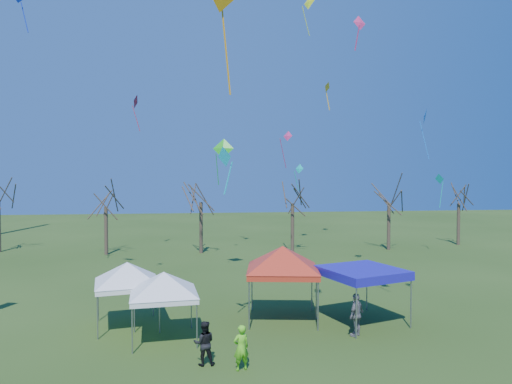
# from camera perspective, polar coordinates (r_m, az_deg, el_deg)

# --- Properties ---
(ground) EXTENTS (140.00, 140.00, 0.00)m
(ground) POSITION_cam_1_polar(r_m,az_deg,el_deg) (18.74, 1.67, -19.94)
(ground) COLOR #2A4516
(ground) RESTS_ON ground
(tree_1) EXTENTS (3.42, 3.42, 7.54)m
(tree_1) POSITION_cam_1_polar(r_m,az_deg,el_deg) (42.58, -18.28, 0.27)
(tree_1) COLOR #3D2D21
(tree_1) RESTS_ON ground
(tree_2) EXTENTS (3.71, 3.71, 8.18)m
(tree_2) POSITION_cam_1_polar(r_m,az_deg,el_deg) (41.55, -6.91, 1.01)
(tree_2) COLOR #3D2D21
(tree_2) RESTS_ON ground
(tree_3) EXTENTS (3.59, 3.59, 7.91)m
(tree_3) POSITION_cam_1_polar(r_m,az_deg,el_deg) (42.14, 4.60, 0.74)
(tree_3) COLOR #3D2D21
(tree_3) RESTS_ON ground
(tree_4) EXTENTS (3.58, 3.58, 7.89)m
(tree_4) POSITION_cam_1_polar(r_m,az_deg,el_deg) (44.98, 16.30, 0.72)
(tree_4) COLOR #3D2D21
(tree_4) RESTS_ON ground
(tree_5) EXTENTS (3.39, 3.39, 7.46)m
(tree_5) POSITION_cam_1_polar(r_m,az_deg,el_deg) (50.71, 24.04, 0.39)
(tree_5) COLOR #3D2D21
(tree_5) RESTS_ON ground
(tent_white_west) EXTENTS (3.88, 3.88, 3.49)m
(tent_white_west) POSITION_cam_1_polar(r_m,az_deg,el_deg) (22.17, -15.80, -8.96)
(tent_white_west) COLOR gray
(tent_white_west) RESTS_ON ground
(tent_white_mid) EXTENTS (3.82, 3.82, 3.39)m
(tent_white_mid) POSITION_cam_1_polar(r_m,az_deg,el_deg) (20.07, -11.45, -10.31)
(tent_white_mid) COLOR gray
(tent_white_mid) RESTS_ON ground
(tent_red) EXTENTS (4.67, 4.67, 4.17)m
(tent_red) POSITION_cam_1_polar(r_m,az_deg,el_deg) (22.34, 3.35, -7.37)
(tent_red) COLOR gray
(tent_red) RESTS_ON ground
(tent_blue) EXTENTS (4.21, 4.21, 2.62)m
(tent_blue) POSITION_cam_1_polar(r_m,az_deg,el_deg) (22.51, 13.14, -9.81)
(tent_blue) COLOR gray
(tent_blue) RESTS_ON ground
(person_dark) EXTENTS (0.80, 0.62, 1.64)m
(person_dark) POSITION_cam_1_polar(r_m,az_deg,el_deg) (17.87, -6.50, -18.25)
(person_dark) COLOR black
(person_dark) RESTS_ON ground
(person_grey) EXTENTS (1.12, 1.10, 1.89)m
(person_grey) POSITION_cam_1_polar(r_m,az_deg,el_deg) (21.08, 12.44, -14.74)
(person_grey) COLOR slate
(person_grey) RESTS_ON ground
(person_green) EXTENTS (0.69, 0.56, 1.64)m
(person_green) POSITION_cam_1_polar(r_m,az_deg,el_deg) (17.35, -1.87, -18.86)
(person_green) COLOR #64D221
(person_green) RESTS_ON ground
(kite_2) EXTENTS (0.68, 1.31, 3.20)m
(kite_2) POSITION_cam_1_polar(r_m,az_deg,el_deg) (41.76, -14.87, 10.84)
(kite_2) COLOR red
(kite_2) RESTS_ON ground
(kite_1) EXTENTS (0.70, 0.86, 2.00)m
(kite_1) POSITION_cam_1_polar(r_m,az_deg,el_deg) (18.99, -3.88, 4.34)
(kite_1) COLOR #0EB3D2
(kite_1) RESTS_ON ground
(kite_3) EXTENTS (1.08, 1.41, 3.35)m
(kite_3) POSITION_cam_1_polar(r_m,az_deg,el_deg) (41.57, 6.64, 22.53)
(kite_3) COLOR #E4FF1A
(kite_3) RESTS_ON ground
(kite_12) EXTENTS (0.61, 1.01, 3.07)m
(kite_12) POSITION_cam_1_polar(r_m,az_deg,el_deg) (43.99, 21.99, 1.45)
(kite_12) COLOR #0CB4B2
(kite_12) RESTS_ON ground
(kite_25) EXTENTS (0.76, 0.44, 1.67)m
(kite_25) POSITION_cam_1_polar(r_m,az_deg,el_deg) (23.67, 12.83, 19.85)
(kite_25) COLOR #EA3473
(kite_25) RESTS_ON ground
(kite_18) EXTENTS (0.60, 0.63, 1.66)m
(kite_18) POSITION_cam_1_polar(r_m,az_deg,el_deg) (27.63, 8.86, 12.71)
(kite_18) COLOR gold
(kite_18) RESTS_ON ground
(kite_22) EXTENTS (1.02, 1.02, 2.90)m
(kite_22) POSITION_cam_1_polar(r_m,az_deg,el_deg) (35.95, 3.93, 6.83)
(kite_22) COLOR #D62F74
(kite_22) RESTS_ON ground
(kite_11) EXTENTS (1.56, 0.99, 3.26)m
(kite_11) POSITION_cam_1_polar(r_m,az_deg,el_deg) (31.59, -4.14, 5.44)
(kite_11) COLOR green
(kite_11) RESTS_ON ground
(kite_19) EXTENTS (0.81, 0.87, 2.42)m
(kite_19) POSITION_cam_1_polar(r_m,az_deg,el_deg) (40.04, 5.40, 2.84)
(kite_19) COLOR #0DC4BF
(kite_19) RESTS_ON ground
(kite_17) EXTENTS (0.70, 0.92, 2.82)m
(kite_17) POSITION_cam_1_polar(r_m,az_deg,el_deg) (27.17, 20.32, 8.73)
(kite_17) COLOR blue
(kite_17) RESTS_ON ground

